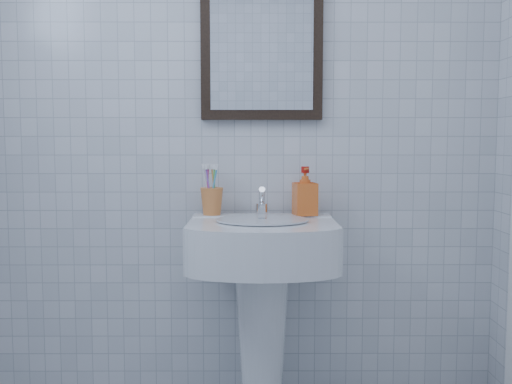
{
  "coord_description": "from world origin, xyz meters",
  "views": [
    {
      "loc": [
        0.08,
        -1.2,
        1.15
      ],
      "look_at": [
        0.09,
        0.86,
        0.97
      ],
      "focal_mm": 40.0,
      "sensor_mm": 36.0,
      "label": 1
    }
  ],
  "objects": [
    {
      "name": "wall_back",
      "position": [
        0.0,
        1.2,
        1.25
      ],
      "size": [
        2.2,
        0.02,
        2.5
      ],
      "primitive_type": "cube",
      "color": "silver",
      "rests_on": "ground"
    },
    {
      "name": "washbasin",
      "position": [
        0.11,
        0.99,
        0.58
      ],
      "size": [
        0.56,
        0.41,
        0.86
      ],
      "color": "white",
      "rests_on": "ground"
    },
    {
      "name": "faucet",
      "position": [
        0.11,
        1.09,
        0.9
      ],
      "size": [
        0.05,
        0.11,
        0.12
      ],
      "color": "silver",
      "rests_on": "washbasin"
    },
    {
      "name": "toothbrush_cup",
      "position": [
        -0.09,
        1.11,
        0.91
      ],
      "size": [
        0.11,
        0.11,
        0.11
      ],
      "primitive_type": null,
      "rotation": [
        0.0,
        0.0,
        0.18
      ],
      "color": "orange",
      "rests_on": "washbasin"
    },
    {
      "name": "soap_dispenser",
      "position": [
        0.29,
        1.1,
        0.95
      ],
      "size": [
        0.1,
        0.1,
        0.19
      ],
      "primitive_type": "imported",
      "rotation": [
        0.0,
        0.0,
        0.19
      ],
      "color": "#E85916",
      "rests_on": "washbasin"
    },
    {
      "name": "wall_mirror",
      "position": [
        0.11,
        1.18,
        1.55
      ],
      "size": [
        0.5,
        0.04,
        0.62
      ],
      "color": "black",
      "rests_on": "wall_back"
    }
  ]
}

